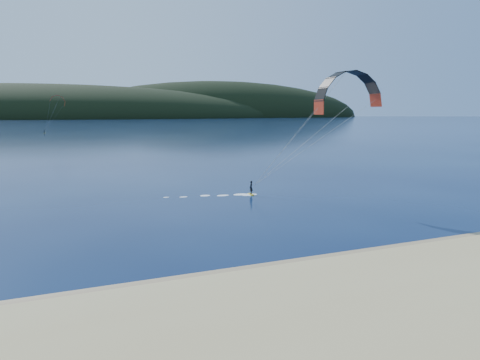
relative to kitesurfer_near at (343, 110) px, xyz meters
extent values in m
plane|color=#071334|center=(-21.36, -21.56, -10.23)|extent=(1800.00, 1800.00, 0.00)
cube|color=#917754|center=(-21.36, -17.06, -10.18)|extent=(220.00, 2.50, 0.10)
ellipsoid|color=black|center=(-71.36, 698.44, -10.23)|extent=(840.00, 280.00, 110.00)
ellipsoid|color=black|center=(238.64, 738.44, -10.23)|extent=(600.00, 240.00, 140.00)
cube|color=yellow|center=(-8.79, 5.80, -10.18)|extent=(0.55, 1.36, 0.08)
imported|color=black|center=(-8.79, 5.80, -9.33)|extent=(0.45, 0.63, 1.64)
cylinder|color=gray|center=(-4.03, 2.64, -4.35)|extent=(0.02, 0.02, 14.19)
cube|color=yellow|center=(-44.47, 176.48, -10.18)|extent=(1.18, 1.17, 0.07)
imported|color=black|center=(-44.47, 176.48, -9.38)|extent=(0.95, 0.95, 1.55)
cylinder|color=gray|center=(-40.83, 172.90, -2.43)|extent=(0.02, 0.02, 16.36)
camera|label=1|loc=(-27.54, -39.16, -0.30)|focal=30.51mm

